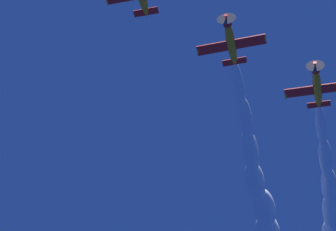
# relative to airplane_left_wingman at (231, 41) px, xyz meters

# --- Properties ---
(airplane_left_wingman) EXTENTS (8.72, 7.95, 2.95)m
(airplane_left_wingman) POSITION_rel_airplane_left_wingman_xyz_m (0.00, 0.00, 0.00)
(airplane_left_wingman) COLOR orange
(airplane_right_wingman) EXTENTS (8.70, 7.99, 3.01)m
(airplane_right_wingman) POSITION_rel_airplane_left_wingman_xyz_m (13.75, 4.10, 0.70)
(airplane_right_wingman) COLOR orange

